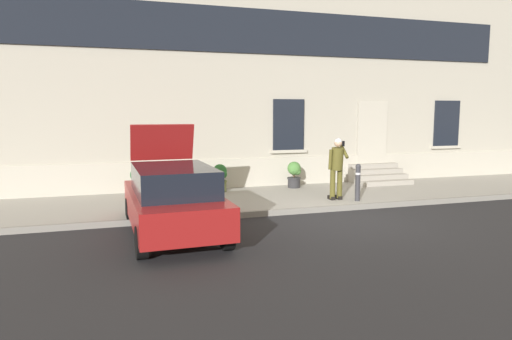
{
  "coord_description": "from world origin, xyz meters",
  "views": [
    {
      "loc": [
        -5.32,
        -9.78,
        2.62
      ],
      "look_at": [
        -1.8,
        1.6,
        1.1
      ],
      "focal_mm": 31.9,
      "sensor_mm": 36.0,
      "label": 1
    }
  ],
  "objects_px": {
    "planter_olive": "(220,177)",
    "planter_charcoal": "(294,174)",
    "hatchback_car_red": "(173,199)",
    "person_on_phone": "(337,165)",
    "planter_terracotta": "(138,181)",
    "bollard_near_person": "(358,181)"
  },
  "relations": [
    {
      "from": "person_on_phone",
      "to": "planter_olive",
      "type": "distance_m",
      "value": 3.71
    },
    {
      "from": "planter_terracotta",
      "to": "planter_charcoal",
      "type": "relative_size",
      "value": 1.0
    },
    {
      "from": "hatchback_car_red",
      "to": "person_on_phone",
      "type": "distance_m",
      "value": 5.17
    },
    {
      "from": "hatchback_car_red",
      "to": "bollard_near_person",
      "type": "relative_size",
      "value": 3.95
    },
    {
      "from": "person_on_phone",
      "to": "hatchback_car_red",
      "type": "bearing_deg",
      "value": -172.6
    },
    {
      "from": "planter_terracotta",
      "to": "planter_charcoal",
      "type": "height_order",
      "value": "same"
    },
    {
      "from": "hatchback_car_red",
      "to": "planter_terracotta",
      "type": "bearing_deg",
      "value": 97.36
    },
    {
      "from": "planter_terracotta",
      "to": "planter_charcoal",
      "type": "distance_m",
      "value": 4.99
    },
    {
      "from": "bollard_near_person",
      "to": "planter_charcoal",
      "type": "height_order",
      "value": "bollard_near_person"
    },
    {
      "from": "hatchback_car_red",
      "to": "person_on_phone",
      "type": "bearing_deg",
      "value": 21.31
    },
    {
      "from": "bollard_near_person",
      "to": "planter_olive",
      "type": "bearing_deg",
      "value": 141.72
    },
    {
      "from": "bollard_near_person",
      "to": "planter_charcoal",
      "type": "bearing_deg",
      "value": 107.81
    },
    {
      "from": "planter_charcoal",
      "to": "planter_terracotta",
      "type": "bearing_deg",
      "value": -178.6
    },
    {
      "from": "planter_terracotta",
      "to": "planter_charcoal",
      "type": "xyz_separation_m",
      "value": [
        4.98,
        0.12,
        0.0
      ]
    },
    {
      "from": "bollard_near_person",
      "to": "person_on_phone",
      "type": "height_order",
      "value": "person_on_phone"
    },
    {
      "from": "bollard_near_person",
      "to": "planter_terracotta",
      "type": "relative_size",
      "value": 1.22
    },
    {
      "from": "planter_olive",
      "to": "person_on_phone",
      "type": "bearing_deg",
      "value": -39.21
    },
    {
      "from": "planter_olive",
      "to": "planter_charcoal",
      "type": "relative_size",
      "value": 1.0
    },
    {
      "from": "hatchback_car_red",
      "to": "planter_olive",
      "type": "distance_m",
      "value": 4.64
    },
    {
      "from": "planter_olive",
      "to": "planter_charcoal",
      "type": "height_order",
      "value": "same"
    },
    {
      "from": "bollard_near_person",
      "to": "planter_terracotta",
      "type": "distance_m",
      "value": 6.34
    },
    {
      "from": "hatchback_car_red",
      "to": "person_on_phone",
      "type": "xyz_separation_m",
      "value": [
        4.81,
        1.88,
        0.35
      ]
    }
  ]
}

